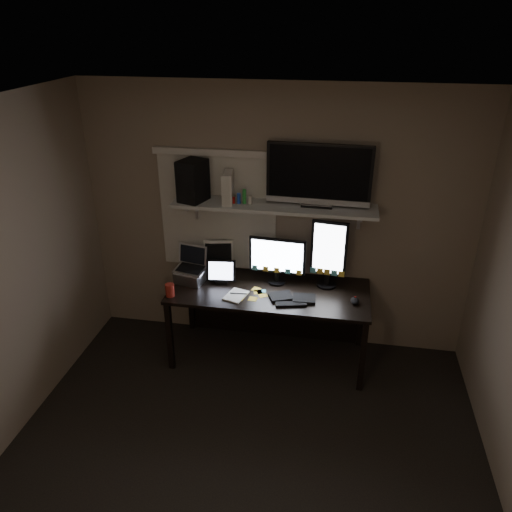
% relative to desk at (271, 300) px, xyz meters
% --- Properties ---
extents(floor, '(3.60, 3.60, 0.00)m').
position_rel_desk_xyz_m(floor, '(0.00, -1.55, -0.55)').
color(floor, black).
rests_on(floor, ground).
extents(ceiling, '(3.60, 3.60, 0.00)m').
position_rel_desk_xyz_m(ceiling, '(0.00, -1.55, 1.95)').
color(ceiling, silver).
rests_on(ceiling, back_wall).
extents(back_wall, '(3.60, 0.00, 3.60)m').
position_rel_desk_xyz_m(back_wall, '(0.00, 0.25, 0.70)').
color(back_wall, '#796B57').
rests_on(back_wall, floor).
extents(window_blinds, '(1.10, 0.02, 1.10)m').
position_rel_desk_xyz_m(window_blinds, '(-0.55, 0.24, 0.75)').
color(window_blinds, silver).
rests_on(window_blinds, back_wall).
extents(desk, '(1.80, 0.75, 0.73)m').
position_rel_desk_xyz_m(desk, '(0.00, 0.00, 0.00)').
color(desk, black).
rests_on(desk, floor).
extents(wall_shelf, '(1.80, 0.35, 0.03)m').
position_rel_desk_xyz_m(wall_shelf, '(0.00, 0.08, 0.91)').
color(wall_shelf, '#ACACA7').
rests_on(wall_shelf, back_wall).
extents(monitor_landscape, '(0.52, 0.09, 0.46)m').
position_rel_desk_xyz_m(monitor_landscape, '(0.05, 0.03, 0.40)').
color(monitor_landscape, black).
rests_on(monitor_landscape, desk).
extents(monitor_portrait, '(0.33, 0.10, 0.65)m').
position_rel_desk_xyz_m(monitor_portrait, '(0.51, 0.05, 0.50)').
color(monitor_portrait, black).
rests_on(monitor_portrait, desk).
extents(keyboard, '(0.44, 0.25, 0.03)m').
position_rel_desk_xyz_m(keyboard, '(0.22, -0.24, 0.19)').
color(keyboard, black).
rests_on(keyboard, desk).
extents(mouse, '(0.08, 0.12, 0.04)m').
position_rel_desk_xyz_m(mouse, '(0.76, -0.22, 0.20)').
color(mouse, black).
rests_on(mouse, desk).
extents(notepad, '(0.22, 0.26, 0.01)m').
position_rel_desk_xyz_m(notepad, '(-0.28, -0.28, 0.18)').
color(notepad, white).
rests_on(notepad, desk).
extents(tablet, '(0.28, 0.14, 0.23)m').
position_rel_desk_xyz_m(tablet, '(-0.46, -0.07, 0.29)').
color(tablet, black).
rests_on(tablet, desk).
extents(file_sorter, '(0.26, 0.16, 0.31)m').
position_rel_desk_xyz_m(file_sorter, '(-0.54, 0.18, 0.33)').
color(file_sorter, black).
rests_on(file_sorter, desk).
extents(laptop, '(0.33, 0.28, 0.32)m').
position_rel_desk_xyz_m(laptop, '(-0.75, -0.10, 0.34)').
color(laptop, '#BCBBC1').
rests_on(laptop, desk).
extents(cup, '(0.09, 0.09, 0.12)m').
position_rel_desk_xyz_m(cup, '(-0.85, -0.38, 0.24)').
color(cup, maroon).
rests_on(cup, desk).
extents(sticky_notes, '(0.38, 0.33, 0.00)m').
position_rel_desk_xyz_m(sticky_notes, '(-0.17, -0.22, 0.18)').
color(sticky_notes, yellow).
rests_on(sticky_notes, desk).
extents(tv, '(0.90, 0.20, 0.54)m').
position_rel_desk_xyz_m(tv, '(0.38, 0.12, 1.20)').
color(tv, black).
rests_on(tv, wall_shelf).
extents(game_console, '(0.10, 0.24, 0.28)m').
position_rel_desk_xyz_m(game_console, '(-0.40, 0.06, 1.06)').
color(game_console, '#BDB5AA').
rests_on(game_console, wall_shelf).
extents(speaker, '(0.27, 0.30, 0.37)m').
position_rel_desk_xyz_m(speaker, '(-0.72, 0.06, 1.11)').
color(speaker, black).
rests_on(speaker, wall_shelf).
extents(bottles, '(0.21, 0.07, 0.13)m').
position_rel_desk_xyz_m(bottles, '(-0.28, 0.04, 0.99)').
color(bottles, '#A50F0C').
rests_on(bottles, wall_shelf).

